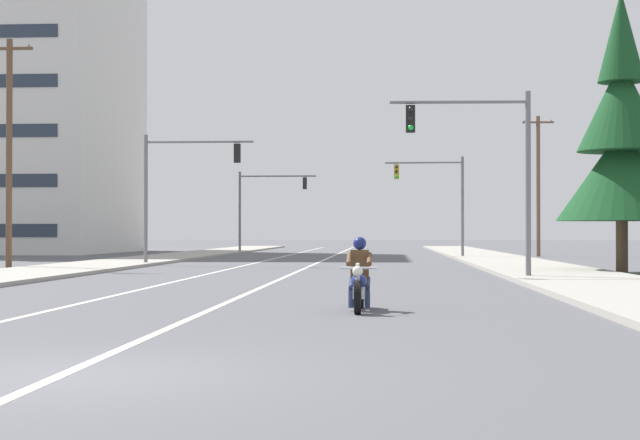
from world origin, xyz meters
The scene contains 13 objects.
ground_plane centered at (0.00, 0.00, 0.00)m, with size 400.00×400.00×0.00m, color #515156.
lane_stripe_center centered at (-0.08, 45.00, 0.00)m, with size 0.16×100.00×0.01m, color beige.
lane_stripe_left centered at (-3.22, 45.00, 0.00)m, with size 0.16×100.00×0.01m, color beige.
sidewalk_kerb_right centered at (9.57, 40.00, 0.07)m, with size 4.40×110.00×0.14m, color #9E998E.
sidewalk_kerb_left centered at (-9.57, 40.00, 0.07)m, with size 4.40×110.00×0.14m, color #9E998E.
motorcycle_with_rider centered at (2.90, 9.01, 0.59)m, with size 0.70×2.19×1.46m.
traffic_signal_near_right centered at (6.78, 22.27, 4.08)m, with size 4.63×0.47×6.20m.
traffic_signal_near_left centered at (-6.45, 35.76, 4.12)m, with size 5.24×0.37×6.20m.
traffic_signal_mid_right centered at (6.73, 50.30, 4.09)m, with size 4.81×0.37×6.20m.
traffic_signal_mid_left centered at (-5.94, 64.15, 4.16)m, with size 5.94×0.37×6.20m.
utility_pole_left_near centered at (-12.53, 30.41, 5.08)m, with size 2.01×0.26×9.77m.
utility_pole_right_far centered at (13.34, 54.70, 4.78)m, with size 2.02×0.26×9.16m.
conifer_tree_right_verge_near centered at (12.35, 27.63, 4.94)m, with size 4.90×4.90×10.78m.
Camera 1 is at (3.42, -10.47, 1.54)m, focal length 55.51 mm.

